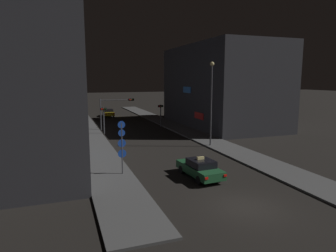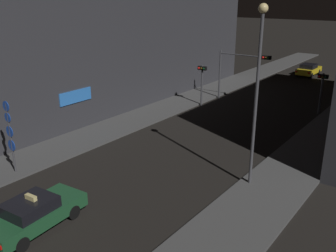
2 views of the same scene
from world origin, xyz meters
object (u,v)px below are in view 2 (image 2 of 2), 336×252
(traffic_light_overhead, at_px, (240,65))
(traffic_light_left_kerb, at_px, (202,77))
(taxi, at_px, (34,213))
(sign_pole_left, at_px, (10,133))
(street_lamp_near_block, at_px, (258,77))
(traffic_light_right_kerb, at_px, (322,85))
(far_car, at_px, (309,69))

(traffic_light_overhead, distance_m, traffic_light_left_kerb, 3.85)
(taxi, distance_m, traffic_light_left_kerb, 20.73)
(taxi, height_order, traffic_light_left_kerb, traffic_light_left_kerb)
(taxi, xyz_separation_m, traffic_light_overhead, (-2.27, 23.36, 2.66))
(taxi, bearing_deg, traffic_light_overhead, 95.56)
(sign_pole_left, bearing_deg, traffic_light_overhead, 81.65)
(taxi, distance_m, traffic_light_overhead, 23.62)
(traffic_light_left_kerb, xyz_separation_m, sign_pole_left, (-1.03, -17.73, -0.17))
(street_lamp_near_block, bearing_deg, traffic_light_overhead, 118.88)
(traffic_light_left_kerb, distance_m, traffic_light_right_kerb, 9.86)
(traffic_light_overhead, relative_size, street_lamp_near_block, 0.55)
(taxi, bearing_deg, sign_pole_left, 155.27)
(traffic_light_overhead, distance_m, traffic_light_right_kerb, 7.18)
(traffic_light_right_kerb, distance_m, street_lamp_near_block, 15.22)
(far_car, bearing_deg, traffic_light_right_kerb, -69.83)
(traffic_light_right_kerb, relative_size, sign_pole_left, 0.84)
(taxi, relative_size, traffic_light_overhead, 0.93)
(traffic_light_left_kerb, bearing_deg, traffic_light_right_kerb, 22.08)
(traffic_light_overhead, bearing_deg, traffic_light_right_kerb, 4.36)
(taxi, height_order, street_lamp_near_block, street_lamp_near_block)
(taxi, bearing_deg, far_car, 91.27)
(sign_pole_left, bearing_deg, traffic_light_left_kerb, 86.69)
(taxi, distance_m, street_lamp_near_block, 11.76)
(far_car, height_order, sign_pole_left, sign_pole_left)
(sign_pole_left, bearing_deg, taxi, -24.73)
(traffic_light_left_kerb, xyz_separation_m, street_lamp_near_block, (9.93, -11.14, 3.12))
(traffic_light_overhead, bearing_deg, traffic_light_left_kerb, -122.81)
(far_car, relative_size, traffic_light_overhead, 0.91)
(traffic_light_right_kerb, height_order, street_lamp_near_block, street_lamp_near_block)
(traffic_light_overhead, bearing_deg, taxi, -84.44)
(far_car, bearing_deg, sign_pole_left, -96.90)
(traffic_light_overhead, xyz_separation_m, traffic_light_right_kerb, (7.10, 0.54, -0.92))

